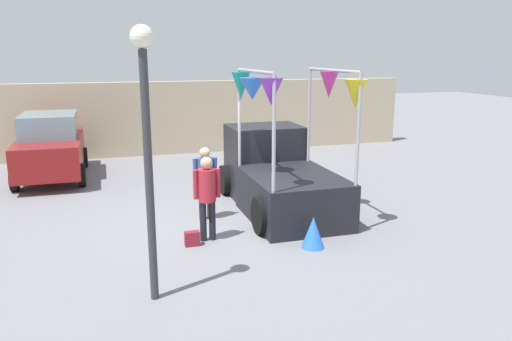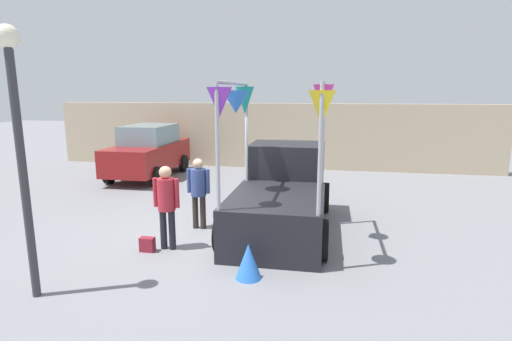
% 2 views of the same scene
% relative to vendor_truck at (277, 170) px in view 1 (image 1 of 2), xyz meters
% --- Properties ---
extents(ground_plane, '(60.00, 60.00, 0.00)m').
position_rel_vendor_truck_xyz_m(ground_plane, '(-1.45, -0.82, -0.87)').
color(ground_plane, slate).
extents(vendor_truck, '(2.38, 4.10, 3.25)m').
position_rel_vendor_truck_xyz_m(vendor_truck, '(0.00, 0.00, 0.00)').
color(vendor_truck, black).
rests_on(vendor_truck, ground).
extents(parked_car, '(1.88, 4.00, 1.88)m').
position_rel_vendor_truck_xyz_m(parked_car, '(-5.37, 4.52, 0.08)').
color(parked_car, maroon).
rests_on(parked_car, ground).
extents(person_customer, '(0.53, 0.34, 1.67)m').
position_rel_vendor_truck_xyz_m(person_customer, '(-2.04, -1.76, 0.14)').
color(person_customer, black).
rests_on(person_customer, ground).
extents(person_vendor, '(0.53, 0.34, 1.61)m').
position_rel_vendor_truck_xyz_m(person_vendor, '(-1.82, -0.49, 0.10)').
color(person_vendor, '#2D2823').
rests_on(person_vendor, ground).
extents(handbag, '(0.28, 0.16, 0.28)m').
position_rel_vendor_truck_xyz_m(handbag, '(-2.39, -1.96, -0.73)').
color(handbag, maroon).
rests_on(handbag, ground).
extents(street_lamp, '(0.32, 0.32, 3.95)m').
position_rel_vendor_truck_xyz_m(street_lamp, '(-3.29, -3.88, 1.71)').
color(street_lamp, '#333338').
rests_on(street_lamp, ground).
extents(brick_boundary_wall, '(18.00, 0.36, 2.60)m').
position_rel_vendor_truck_xyz_m(brick_boundary_wall, '(-1.45, 7.17, 0.43)').
color(brick_boundary_wall, tan).
rests_on(brick_boundary_wall, ground).
extents(folded_kite_bundle_azure, '(0.53, 0.53, 0.60)m').
position_rel_vendor_truck_xyz_m(folded_kite_bundle_azure, '(-0.23, -2.72, -0.57)').
color(folded_kite_bundle_azure, blue).
rests_on(folded_kite_bundle_azure, ground).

